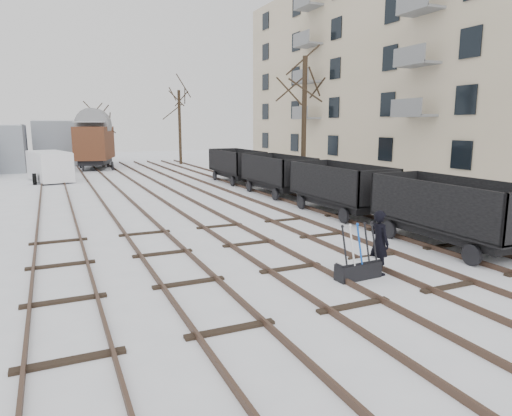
{
  "coord_description": "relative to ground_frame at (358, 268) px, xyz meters",
  "views": [
    {
      "loc": [
        -6.05,
        -11.01,
        4.08
      ],
      "look_at": [
        0.39,
        3.29,
        1.2
      ],
      "focal_mm": 32.0,
      "sensor_mm": 36.0,
      "label": 1
    }
  ],
  "objects": [
    {
      "name": "ground",
      "position": [
        -1.26,
        1.46,
        -0.28
      ],
      "size": [
        120.0,
        120.0,
        0.0
      ],
      "primitive_type": "plane",
      "color": "white",
      "rests_on": "ground"
    },
    {
      "name": "tracks",
      "position": [
        -1.26,
        15.13,
        -0.21
      ],
      "size": [
        13.9,
        52.0,
        0.16
      ],
      "color": "black",
      "rests_on": "ground"
    },
    {
      "name": "apartment_block",
      "position": [
        18.69,
        15.46,
        7.76
      ],
      "size": [
        10.12,
        45.0,
        16.1
      ],
      "color": "beige",
      "rests_on": "ground"
    },
    {
      "name": "shed_right",
      "position": [
        -5.26,
        41.46,
        1.96
      ],
      "size": [
        7.0,
        6.0,
        4.5
      ],
      "color": "gray",
      "rests_on": "ground"
    },
    {
      "name": "ground_frame",
      "position": [
        0.0,
        0.0,
        0.0
      ],
      "size": [
        1.32,
        0.5,
        1.49
      ],
      "rotation": [
        0.0,
        0.0,
        0.06
      ],
      "color": "black",
      "rests_on": "ground"
    },
    {
      "name": "worker",
      "position": [
        0.75,
        0.1,
        0.61
      ],
      "size": [
        0.47,
        0.68,
        1.79
      ],
      "primitive_type": "imported",
      "rotation": [
        0.0,
        0.0,
        1.64
      ],
      "color": "black",
      "rests_on": "ground"
    },
    {
      "name": "freight_wagon_a",
      "position": [
        4.74,
        1.36,
        0.59
      ],
      "size": [
        2.24,
        5.6,
        2.29
      ],
      "color": "black",
      "rests_on": "ground"
    },
    {
      "name": "freight_wagon_b",
      "position": [
        4.74,
        7.76,
        0.59
      ],
      "size": [
        2.24,
        5.6,
        2.29
      ],
      "color": "black",
      "rests_on": "ground"
    },
    {
      "name": "freight_wagon_c",
      "position": [
        4.74,
        14.16,
        0.59
      ],
      "size": [
        2.24,
        5.6,
        2.29
      ],
      "color": "black",
      "rests_on": "ground"
    },
    {
      "name": "freight_wagon_d",
      "position": [
        4.74,
        20.56,
        0.59
      ],
      "size": [
        2.24,
        5.6,
        2.29
      ],
      "color": "black",
      "rests_on": "ground"
    },
    {
      "name": "box_van_wagon",
      "position": [
        -3.48,
        35.03,
        2.22
      ],
      "size": [
        4.37,
        6.22,
        4.3
      ],
      "rotation": [
        0.0,
        0.0,
        -0.27
      ],
      "color": "black",
      "rests_on": "ground"
    },
    {
      "name": "panel_van",
      "position": [
        -7.39,
        26.61,
        0.84
      ],
      "size": [
        3.16,
        5.25,
        2.16
      ],
      "rotation": [
        0.0,
        0.0,
        0.22
      ],
      "color": "white",
      "rests_on": "ground"
    },
    {
      "name": "tree_near",
      "position": [
        6.79,
        14.7,
        3.74
      ],
      "size": [
        0.3,
        0.3,
        8.04
      ],
      "primitive_type": "cylinder",
      "color": "black",
      "rests_on": "ground"
    },
    {
      "name": "tree_far_left",
      "position": [
        -2.57,
        37.35,
        2.19
      ],
      "size": [
        0.3,
        0.3,
        4.94
      ],
      "primitive_type": "cylinder",
      "color": "black",
      "rests_on": "ground"
    },
    {
      "name": "tree_far_right",
      "position": [
        5.06,
        36.94,
        3.47
      ],
      "size": [
        0.3,
        0.3,
        7.51
      ],
      "primitive_type": "cylinder",
      "color": "black",
      "rests_on": "ground"
    }
  ]
}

